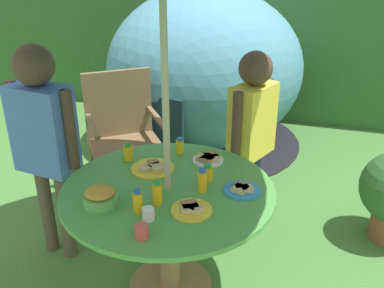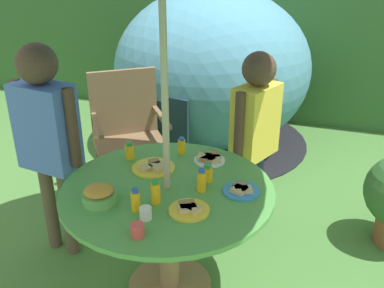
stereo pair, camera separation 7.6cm
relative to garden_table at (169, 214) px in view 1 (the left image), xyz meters
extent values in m
cube|color=#477A38|center=(0.00, 0.00, -0.54)|extent=(10.00, 10.00, 0.02)
cube|color=#33602D|center=(0.00, 3.27, 0.51)|extent=(9.00, 0.70, 2.08)
cylinder|color=#93704C|center=(0.00, 0.00, -0.51)|extent=(0.50, 0.50, 0.03)
cylinder|color=#93704C|center=(0.00, 0.00, -0.19)|extent=(0.12, 0.12, 0.67)
cylinder|color=#519E47|center=(0.00, 0.00, 0.16)|extent=(1.16, 1.16, 0.03)
cylinder|color=#B7AD8C|center=(0.00, 0.00, 0.59)|extent=(0.04, 0.04, 2.23)
cylinder|color=brown|center=(-0.69, 0.52, -0.30)|extent=(0.04, 0.04, 0.45)
cylinder|color=brown|center=(-0.30, 0.81, -0.30)|extent=(0.04, 0.04, 0.45)
cylinder|color=brown|center=(-0.96, 0.88, -0.30)|extent=(0.04, 0.04, 0.45)
cylinder|color=brown|center=(-0.57, 1.18, -0.30)|extent=(0.04, 0.04, 0.45)
cube|color=brown|center=(-0.63, 0.85, -0.06)|extent=(0.72, 0.71, 0.04)
cube|color=brown|center=(-0.77, 1.03, 0.22)|extent=(0.44, 0.34, 0.53)
cube|color=brown|center=(-0.83, 0.70, 0.16)|extent=(0.32, 0.42, 0.03)
cube|color=brown|center=(-0.44, 0.99, 0.16)|extent=(0.32, 0.42, 0.03)
ellipsoid|color=teal|center=(-0.36, 2.16, 0.24)|extent=(2.23, 2.26, 1.55)
cylinder|color=black|center=(-0.36, 2.16, -0.52)|extent=(2.32, 2.32, 0.01)
cube|color=#1A313A|center=(-0.54, 1.22, -0.10)|extent=(0.53, 0.13, 0.70)
cylinder|color=navy|center=(0.36, 0.84, -0.24)|extent=(0.08, 0.08, 0.58)
cylinder|color=navy|center=(0.30, 0.71, -0.24)|extent=(0.08, 0.08, 0.58)
cube|color=yellow|center=(0.33, 0.78, 0.30)|extent=(0.30, 0.38, 0.49)
cylinder|color=#4C3828|center=(0.40, 0.95, 0.32)|extent=(0.06, 0.06, 0.44)
cylinder|color=#4C3828|center=(0.26, 0.60, 0.32)|extent=(0.06, 0.06, 0.44)
sphere|color=#4C3828|center=(0.33, 0.78, 0.65)|extent=(0.22, 0.22, 0.22)
cylinder|color=brown|center=(-0.89, 0.13, -0.21)|extent=(0.09, 0.09, 0.63)
cylinder|color=brown|center=(-0.74, 0.11, -0.21)|extent=(0.09, 0.09, 0.63)
cube|color=#4C72C6|center=(-0.82, 0.12, 0.37)|extent=(0.39, 0.25, 0.53)
cylinder|color=#4C3828|center=(-1.02, 0.15, 0.40)|extent=(0.07, 0.07, 0.48)
cylinder|color=#4C3828|center=(-0.62, 0.09, 0.40)|extent=(0.07, 0.07, 0.48)
sphere|color=#4C3828|center=(-0.82, 0.12, 0.76)|extent=(0.24, 0.24, 0.24)
cylinder|color=#66B259|center=(-0.27, -0.24, 0.19)|extent=(0.18, 0.18, 0.05)
ellipsoid|color=gold|center=(-0.27, -0.24, 0.24)|extent=(0.15, 0.15, 0.04)
cylinder|color=yellow|center=(0.19, -0.18, 0.17)|extent=(0.21, 0.21, 0.01)
cube|color=tan|center=(0.21, -0.18, 0.19)|extent=(0.08, 0.08, 0.02)
cube|color=#9E7547|center=(0.17, -0.16, 0.19)|extent=(0.11, 0.11, 0.02)
cube|color=tan|center=(0.17, -0.20, 0.19)|extent=(0.08, 0.08, 0.02)
cylinder|color=yellow|center=(-0.16, 0.18, 0.17)|extent=(0.25, 0.25, 0.01)
cube|color=tan|center=(-0.12, 0.17, 0.19)|extent=(0.12, 0.12, 0.02)
cube|color=#9E7547|center=(-0.17, 0.21, 0.19)|extent=(0.09, 0.09, 0.02)
cube|color=tan|center=(-0.19, 0.14, 0.19)|extent=(0.08, 0.08, 0.02)
cylinder|color=#338CD8|center=(0.39, 0.08, 0.17)|extent=(0.20, 0.20, 0.01)
cube|color=tan|center=(0.42, 0.08, 0.19)|extent=(0.08, 0.08, 0.02)
cube|color=#9E7547|center=(0.38, 0.10, 0.19)|extent=(0.10, 0.10, 0.02)
cube|color=tan|center=(0.38, 0.06, 0.19)|extent=(0.10, 0.10, 0.02)
cylinder|color=white|center=(0.13, 0.37, 0.17)|extent=(0.19, 0.19, 0.01)
cube|color=tan|center=(0.16, 0.37, 0.19)|extent=(0.10, 0.10, 0.02)
cube|color=#9E7547|center=(0.14, 0.41, 0.19)|extent=(0.12, 0.12, 0.02)
cube|color=tan|center=(0.10, 0.37, 0.19)|extent=(0.09, 0.09, 0.02)
cube|color=#9E7547|center=(0.13, 0.35, 0.19)|extent=(0.10, 0.10, 0.02)
cylinder|color=yellow|center=(0.00, -0.16, 0.23)|extent=(0.05, 0.05, 0.11)
cylinder|color=green|center=(0.00, -0.16, 0.29)|extent=(0.04, 0.04, 0.02)
cylinder|color=yellow|center=(0.19, 0.14, 0.21)|extent=(0.06, 0.06, 0.09)
cylinder|color=green|center=(0.19, 0.14, 0.26)|extent=(0.04, 0.04, 0.02)
cylinder|color=yellow|center=(-0.07, -0.25, 0.22)|extent=(0.05, 0.05, 0.10)
cylinder|color=blue|center=(-0.07, -0.25, 0.28)|extent=(0.03, 0.03, 0.02)
cylinder|color=yellow|center=(-0.07, 0.43, 0.21)|extent=(0.05, 0.05, 0.09)
cylinder|color=blue|center=(-0.07, 0.43, 0.27)|extent=(0.03, 0.03, 0.02)
cylinder|color=yellow|center=(0.19, 0.02, 0.23)|extent=(0.05, 0.05, 0.11)
cylinder|color=blue|center=(0.19, 0.02, 0.29)|extent=(0.04, 0.04, 0.02)
cylinder|color=yellow|center=(-0.34, 0.25, 0.21)|extent=(0.06, 0.06, 0.09)
cylinder|color=green|center=(-0.34, 0.25, 0.27)|extent=(0.04, 0.04, 0.02)
cylinder|color=#E04C47|center=(0.03, -0.44, 0.20)|extent=(0.06, 0.06, 0.06)
cylinder|color=white|center=(0.01, -0.31, 0.20)|extent=(0.06, 0.06, 0.06)
camera|label=1|loc=(0.69, -1.92, 1.38)|focal=40.83mm
camera|label=2|loc=(0.77, -1.90, 1.38)|focal=40.83mm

